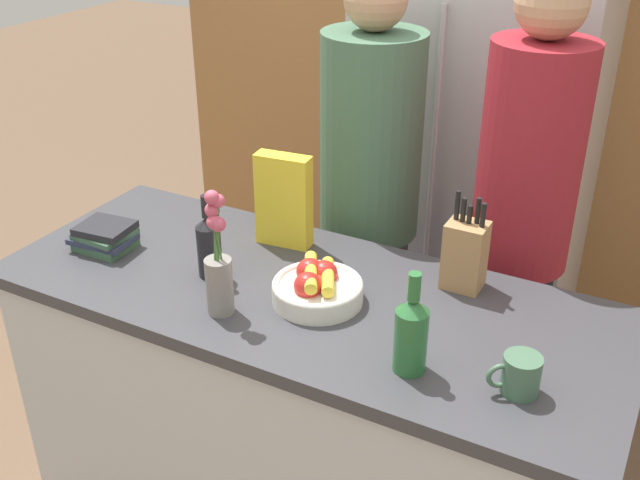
{
  "coord_description": "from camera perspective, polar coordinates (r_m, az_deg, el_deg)",
  "views": [
    {
      "loc": [
        0.87,
        -1.54,
        2.02
      ],
      "look_at": [
        0.0,
        0.09,
        1.04
      ],
      "focal_mm": 42.0,
      "sensor_mm": 36.0,
      "label": 1
    }
  ],
  "objects": [
    {
      "name": "kitchen_island",
      "position": [
        2.36,
        -1.04,
        -13.38
      ],
      "size": [
        1.78,
        0.71,
        0.92
      ],
      "color": "silver",
      "rests_on": "ground_plane"
    },
    {
      "name": "back_wall_wood",
      "position": [
        3.3,
        12.62,
        14.79
      ],
      "size": [
        2.98,
        0.12,
        2.6
      ],
      "color": "#9E6B3D",
      "rests_on": "ground_plane"
    },
    {
      "name": "refrigerator",
      "position": [
        3.04,
        11.75,
        6.68
      ],
      "size": [
        0.87,
        0.63,
        1.88
      ],
      "color": "#B7B7BC",
      "rests_on": "ground_plane"
    },
    {
      "name": "fruit_bowl",
      "position": [
        2.02,
        -0.26,
        -3.55
      ],
      "size": [
        0.25,
        0.25,
        0.11
      ],
      "color": "silver",
      "rests_on": "kitchen_island"
    },
    {
      "name": "knife_block",
      "position": [
        2.09,
        11.0,
        -1.04
      ],
      "size": [
        0.11,
        0.09,
        0.28
      ],
      "color": "#A87A4C",
      "rests_on": "kitchen_island"
    },
    {
      "name": "flower_vase",
      "position": [
        1.94,
        -7.75,
        -2.13
      ],
      "size": [
        0.07,
        0.07,
        0.35
      ],
      "color": "gray",
      "rests_on": "kitchen_island"
    },
    {
      "name": "cereal_box",
      "position": [
        2.27,
        -2.78,
        3.02
      ],
      "size": [
        0.17,
        0.08,
        0.29
      ],
      "color": "yellow",
      "rests_on": "kitchen_island"
    },
    {
      "name": "coffee_mug",
      "position": [
        1.76,
        14.97,
        -9.89
      ],
      "size": [
        0.11,
        0.1,
        0.1
      ],
      "color": "#42664C",
      "rests_on": "kitchen_island"
    },
    {
      "name": "book_stack",
      "position": [
        2.37,
        -16.08,
        0.25
      ],
      "size": [
        0.19,
        0.15,
        0.08
      ],
      "color": "#3D6047",
      "rests_on": "kitchen_island"
    },
    {
      "name": "bottle_oil",
      "position": [
        2.13,
        -8.46,
        -0.35
      ],
      "size": [
        0.07,
        0.07,
        0.25
      ],
      "color": "black",
      "rests_on": "kitchen_island"
    },
    {
      "name": "bottle_vinegar",
      "position": [
        1.75,
        6.96,
        -7.04
      ],
      "size": [
        0.08,
        0.08,
        0.26
      ],
      "color": "#286633",
      "rests_on": "kitchen_island"
    },
    {
      "name": "person_at_sink",
      "position": [
        2.56,
        3.78,
        3.58
      ],
      "size": [
        0.34,
        0.34,
        1.7
      ],
      "rotation": [
        0.0,
        0.0,
        0.23
      ],
      "color": "#383842",
      "rests_on": "ground_plane"
    },
    {
      "name": "person_in_blue",
      "position": [
        2.4,
        15.12,
        1.66
      ],
      "size": [
        0.31,
        0.31,
        1.74
      ],
      "rotation": [
        0.0,
        0.0,
        0.21
      ],
      "color": "#383842",
      "rests_on": "ground_plane"
    }
  ]
}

